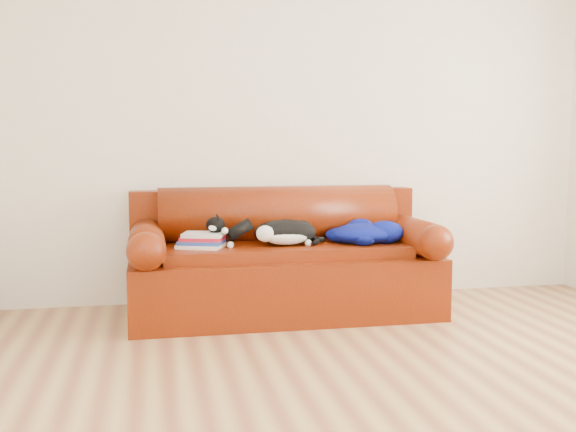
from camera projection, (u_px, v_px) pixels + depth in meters
name	position (u px, v px, depth m)	size (l,w,h in m)	color
ground	(396.00, 386.00, 3.31)	(4.50, 4.50, 0.00)	brown
room_shell	(426.00, 41.00, 3.17)	(4.52, 4.02, 2.61)	beige
sofa_base	(284.00, 280.00, 4.69)	(2.10, 0.90, 0.50)	#3C0A02
sofa_back	(277.00, 233.00, 4.89)	(2.10, 1.01, 0.88)	#3C0A02
book_stack	(202.00, 240.00, 4.46)	(0.35, 0.31, 0.10)	silver
cat	(285.00, 233.00, 4.55)	(0.62, 0.35, 0.22)	black
blanket	(364.00, 232.00, 4.69)	(0.56, 0.44, 0.16)	#05024A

